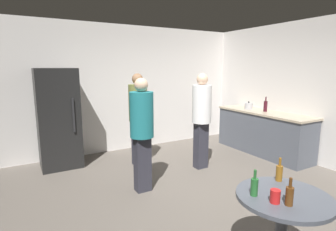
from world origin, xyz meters
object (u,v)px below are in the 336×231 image
(refrigerator, at_px, (58,118))
(beer_bottle_brown, at_px, (289,195))
(wine_bottle_on_counter, at_px, (265,106))
(plastic_cup_red, at_px, (275,196))
(kettle, at_px, (249,106))
(person_in_white_shirt, at_px, (201,114))
(person_in_teal_shirt, at_px, (142,127))
(beer_bottle_green, at_px, (254,186))
(foreground_table, at_px, (283,207))
(person_in_olive_shirt, at_px, (138,112))
(beer_bottle_amber, at_px, (279,172))

(refrigerator, bearing_deg, beer_bottle_brown, -73.03)
(wine_bottle_on_counter, bearing_deg, plastic_cup_red, -138.13)
(refrigerator, distance_m, kettle, 3.93)
(person_in_white_shirt, relative_size, person_in_teal_shirt, 1.02)
(wine_bottle_on_counter, height_order, beer_bottle_green, wine_bottle_on_counter)
(foreground_table, relative_size, person_in_olive_shirt, 0.47)
(beer_bottle_brown, relative_size, person_in_olive_shirt, 0.13)
(beer_bottle_brown, distance_m, person_in_teal_shirt, 2.23)
(beer_bottle_brown, height_order, beer_bottle_green, same)
(person_in_teal_shirt, bearing_deg, beer_bottle_brown, 7.07)
(beer_bottle_brown, height_order, plastic_cup_red, beer_bottle_brown)
(wine_bottle_on_counter, bearing_deg, beer_bottle_amber, -137.06)
(refrigerator, bearing_deg, beer_bottle_amber, -66.88)
(foreground_table, bearing_deg, person_in_white_shirt, 69.22)
(refrigerator, xyz_separation_m, beer_bottle_brown, (1.19, -3.88, -0.08))
(wine_bottle_on_counter, relative_size, beer_bottle_amber, 1.35)
(plastic_cup_red, relative_size, person_in_white_shirt, 0.06)
(person_in_white_shirt, bearing_deg, foreground_table, -22.18)
(wine_bottle_on_counter, xyz_separation_m, foreground_table, (-2.58, -2.43, -0.39))
(foreground_table, distance_m, beer_bottle_green, 0.32)
(refrigerator, relative_size, wine_bottle_on_counter, 5.81)
(person_in_teal_shirt, bearing_deg, beer_bottle_green, 4.67)
(beer_bottle_amber, xyz_separation_m, beer_bottle_green, (-0.44, -0.10, 0.00))
(person_in_white_shirt, bearing_deg, wine_bottle_on_counter, 89.52)
(person_in_olive_shirt, bearing_deg, kettle, 77.77)
(foreground_table, xyz_separation_m, plastic_cup_red, (-0.17, -0.04, 0.16))
(plastic_cup_red, xyz_separation_m, person_in_olive_shirt, (0.17, 3.16, 0.21))
(wine_bottle_on_counter, relative_size, person_in_teal_shirt, 0.19)
(beer_bottle_amber, distance_m, person_in_olive_shirt, 2.91)
(beer_bottle_green, bearing_deg, person_in_olive_shirt, 85.71)
(kettle, xyz_separation_m, foreground_table, (-2.52, -2.83, -0.34))
(wine_bottle_on_counter, relative_size, foreground_table, 0.39)
(beer_bottle_brown, xyz_separation_m, person_in_teal_shirt, (-0.28, 2.20, 0.16))
(wine_bottle_on_counter, relative_size, plastic_cup_red, 2.82)
(kettle, height_order, person_in_teal_shirt, person_in_teal_shirt)
(beer_bottle_brown, bearing_deg, person_in_teal_shirt, 97.25)
(refrigerator, distance_m, plastic_cup_red, 3.97)
(person_in_teal_shirt, relative_size, person_in_olive_shirt, 0.98)
(plastic_cup_red, bearing_deg, refrigerator, 106.45)
(kettle, relative_size, foreground_table, 0.30)
(kettle, xyz_separation_m, person_in_teal_shirt, (-2.91, -0.75, 0.00))
(kettle, height_order, beer_bottle_amber, kettle)
(plastic_cup_red, height_order, person_in_olive_shirt, person_in_olive_shirt)
(foreground_table, distance_m, person_in_olive_shirt, 3.14)
(beer_bottle_amber, height_order, beer_bottle_green, same)
(person_in_teal_shirt, bearing_deg, plastic_cup_red, 5.68)
(beer_bottle_amber, height_order, plastic_cup_red, beer_bottle_amber)
(plastic_cup_red, relative_size, person_in_teal_shirt, 0.07)
(beer_bottle_brown, bearing_deg, wine_bottle_on_counter, 43.46)
(kettle, xyz_separation_m, beer_bottle_brown, (-2.63, -2.95, -0.15))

